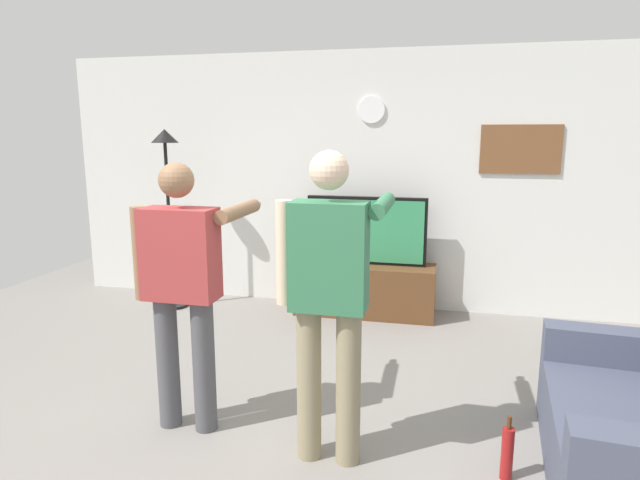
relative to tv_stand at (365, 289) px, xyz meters
The scene contains 10 objects.
ground_plane 2.62m from the tv_stand, 94.87° to the right, with size 8.40×8.40×0.00m, color gray.
back_wall 1.16m from the tv_stand, 122.34° to the left, with size 6.40×0.10×2.70m, color silver.
tv_stand is the anchor object (origin of this frame).
television 0.62m from the tv_stand, 90.00° to the left, with size 1.23×0.07×0.70m.
wall_clock 1.85m from the tv_stand, 90.00° to the left, with size 0.27×0.27×0.03m, color white.
framed_picture 2.08m from the tv_stand, 11.34° to the left, with size 0.76×0.04×0.48m, color brown.
floor_lamp 2.35m from the tv_stand, behind, with size 0.32×0.32×1.90m.
person_standing_nearer_lamp 2.65m from the tv_stand, 107.83° to the right, with size 0.63×0.78×1.69m.
person_standing_nearer_couch 2.68m from the tv_stand, 86.28° to the right, with size 0.59×0.78×1.77m.
beverage_bottle 2.80m from the tv_stand, 65.73° to the right, with size 0.07×0.07×0.37m.
Camera 1 is at (0.97, -2.74, 1.85)m, focal length 30.15 mm.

